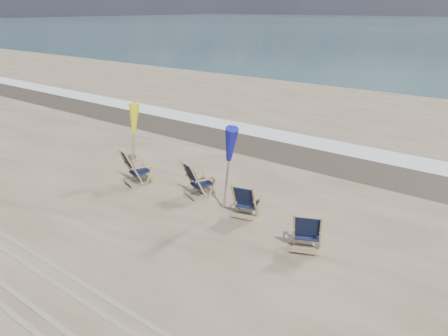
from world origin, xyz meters
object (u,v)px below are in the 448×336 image
object	(u,v)px
beach_chair_1	(198,183)
beach_chair_2	(255,203)
umbrella_yellow	(132,123)
beach_chair_3	(320,235)
umbrella_blue	(227,143)
beach_chair_0	(134,171)

from	to	relation	value
beach_chair_1	beach_chair_2	distance (m)	1.76
umbrella_yellow	beach_chair_1	bearing A→B (deg)	-3.75
beach_chair_3	umbrella_blue	bearing A→B (deg)	-31.54
beach_chair_0	beach_chair_3	world-z (taller)	beach_chair_0
beach_chair_3	beach_chair_2	bearing A→B (deg)	-37.28
beach_chair_2	beach_chair_3	world-z (taller)	beach_chair_3
beach_chair_2	beach_chair_3	xyz separation A→B (m)	(1.87, -0.43, 0.02)
beach_chair_1	beach_chair_3	xyz separation A→B (m)	(3.63, -0.46, -0.02)
beach_chair_0	beach_chair_3	distance (m)	5.53
beach_chair_2	umbrella_yellow	distance (m)	4.52
beach_chair_0	beach_chair_3	xyz separation A→B (m)	(5.53, -0.01, -0.05)
beach_chair_1	beach_chair_3	distance (m)	3.65
beach_chair_0	umbrella_blue	distance (m)	3.22
beach_chair_0	beach_chair_2	bearing A→B (deg)	-154.65
beach_chair_3	umbrella_yellow	bearing A→B (deg)	-29.99
umbrella_yellow	beach_chair_3	bearing A→B (deg)	-5.74
beach_chair_2	umbrella_yellow	size ratio (longest dim) A/B	0.42
beach_chair_1	beach_chair_3	world-z (taller)	beach_chair_1
beach_chair_2	umbrella_blue	bearing A→B (deg)	-7.42
beach_chair_2	umbrella_blue	world-z (taller)	umbrella_blue
beach_chair_0	beach_chair_1	xyz separation A→B (m)	(1.91, 0.44, -0.03)
beach_chair_2	beach_chair_0	bearing A→B (deg)	-8.83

